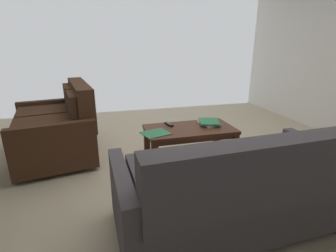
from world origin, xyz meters
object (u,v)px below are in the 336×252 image
book_stack (209,122)px  loose_magazine (156,133)px  loveseat_near (59,126)px  tv_remote (169,124)px  coffee_table (190,133)px  sofa_main (237,187)px

book_stack → loose_magazine: bearing=12.7°
loveseat_near → book_stack: bearing=163.6°
book_stack → tv_remote: (0.50, -0.09, -0.01)m
coffee_table → loose_magazine: loose_magazine is taller
tv_remote → loose_magazine: tv_remote is taller
loveseat_near → tv_remote: size_ratio=9.11×
sofa_main → coffee_table: (-0.07, -1.23, -0.01)m
book_stack → loose_magazine: book_stack is taller
coffee_table → loose_magazine: size_ratio=3.60×
tv_remote → sofa_main: bearing=96.0°
sofa_main → coffee_table: bearing=-93.3°
sofa_main → loose_magazine: sofa_main is taller
loveseat_near → tv_remote: bearing=161.5°
coffee_table → loveseat_near: bearing=-21.5°
sofa_main → tv_remote: bearing=-84.0°
sofa_main → loveseat_near: 2.36m
loveseat_near → coffee_table: 1.66m
coffee_table → tv_remote: (0.22, -0.16, 0.08)m
loose_magazine → sofa_main: bearing=-179.8°
coffee_table → tv_remote: tv_remote is taller
tv_remote → loose_magazine: size_ratio=0.57×
tv_remote → loose_magazine: (0.22, 0.25, -0.01)m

